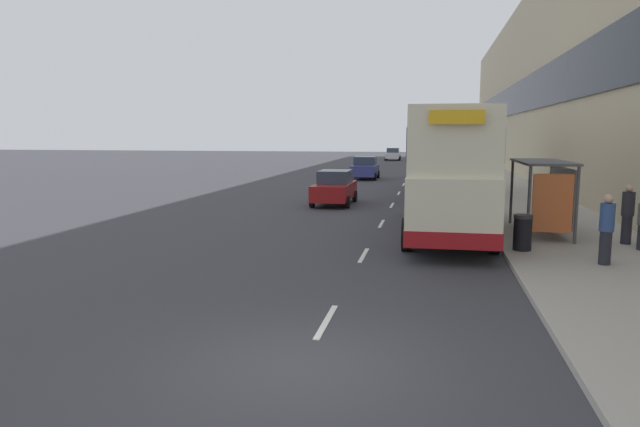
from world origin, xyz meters
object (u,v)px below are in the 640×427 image
object	(u,v)px
double_decker_bus_ahead	(439,156)
car_2	(365,168)
car_1	(335,188)
pedestrian_at_shelter	(606,229)
car_0	(443,168)
car_3	(393,154)
litter_bin	(523,232)
double_decker_bus_near	(448,169)
bus_shelter	(549,183)
pedestrian_2	(628,214)

from	to	relation	value
double_decker_bus_ahead	car_2	bearing A→B (deg)	117.05
car_1	pedestrian_at_shelter	bearing A→B (deg)	126.49
car_0	car_1	world-z (taller)	car_1
car_0	car_3	xyz separation A→B (m)	(-6.11, 32.10, -0.00)
car_1	pedestrian_at_shelter	xyz separation A→B (m)	(9.27, -12.53, 0.23)
car_2	litter_bin	xyz separation A→B (m)	(7.83, -27.90, -0.21)
double_decker_bus_near	car_3	xyz separation A→B (m)	(-5.79, 58.46, -1.45)
car_1	bus_shelter	bearing A→B (deg)	137.14
pedestrian_2	car_1	bearing A→B (deg)	138.91
double_decker_bus_near	car_1	distance (m)	9.46
car_1	pedestrian_2	xyz separation A→B (m)	(10.74, -9.37, 0.24)
double_decker_bus_near	litter_bin	distance (m)	4.25
double_decker_bus_ahead	car_0	xyz separation A→B (m)	(0.49, 12.71, -1.44)
bus_shelter	car_3	bearing A→B (deg)	98.78
car_3	litter_bin	bearing A→B (deg)	97.25
double_decker_bus_near	pedestrian_2	xyz separation A→B (m)	(5.38, -1.71, -1.20)
bus_shelter	litter_bin	world-z (taller)	bus_shelter
pedestrian_at_shelter	car_2	bearing A→B (deg)	108.16
double_decker_bus_near	car_2	size ratio (longest dim) A/B	2.57
double_decker_bus_ahead	car_0	world-z (taller)	double_decker_bus_ahead
car_2	pedestrian_at_shelter	world-z (taller)	pedestrian_at_shelter
double_decker_bus_near	double_decker_bus_ahead	xyz separation A→B (m)	(-0.17, 13.65, 0.00)
bus_shelter	double_decker_bus_near	xyz separation A→B (m)	(-3.30, 0.38, 0.41)
bus_shelter	pedestrian_at_shelter	size ratio (longest dim) A/B	2.27
bus_shelter	car_1	distance (m)	11.86
double_decker_bus_ahead	car_1	bearing A→B (deg)	-130.90
double_decker_bus_near	car_2	xyz separation A→B (m)	(-5.75, 24.57, -1.41)
double_decker_bus_ahead	pedestrian_2	bearing A→B (deg)	-70.12
car_0	car_3	distance (m)	32.68
bus_shelter	pedestrian_2	size ratio (longest dim) A/B	2.26
bus_shelter	pedestrian_at_shelter	xyz separation A→B (m)	(0.61, -4.49, -0.79)
car_1	litter_bin	world-z (taller)	car_1
double_decker_bus_near	pedestrian_2	bearing A→B (deg)	-17.66
double_decker_bus_ahead	double_decker_bus_near	bearing A→B (deg)	-89.28
car_0	pedestrian_2	size ratio (longest dim) A/B	2.19
pedestrian_2	car_2	bearing A→B (deg)	112.96
double_decker_bus_near	car_0	xyz separation A→B (m)	(0.32, 26.36, -1.44)
double_decker_bus_ahead	litter_bin	world-z (taller)	double_decker_bus_ahead
car_2	car_1	bearing A→B (deg)	91.32
double_decker_bus_ahead	pedestrian_2	size ratio (longest dim) A/B	6.13
car_0	car_1	distance (m)	19.55
bus_shelter	pedestrian_at_shelter	bearing A→B (deg)	-82.31
litter_bin	pedestrian_at_shelter	bearing A→B (deg)	-40.01
pedestrian_2	double_decker_bus_ahead	bearing A→B (deg)	109.88
car_1	car_3	bearing A→B (deg)	-89.52
car_2	car_3	size ratio (longest dim) A/B	1.01
pedestrian_at_shelter	litter_bin	world-z (taller)	pedestrian_at_shelter
pedestrian_2	double_decker_bus_near	bearing A→B (deg)	162.34
car_0	pedestrian_at_shelter	world-z (taller)	pedestrian_at_shelter
pedestrian_2	litter_bin	bearing A→B (deg)	-153.90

